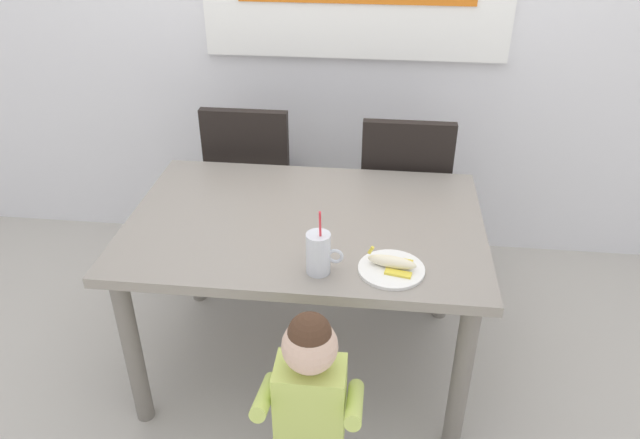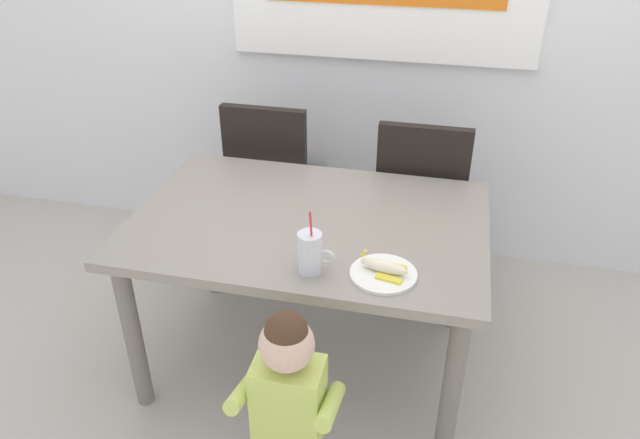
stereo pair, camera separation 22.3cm
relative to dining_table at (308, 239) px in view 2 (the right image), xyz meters
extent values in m
plane|color=#B7B2A8|center=(0.00, 0.00, -0.65)|extent=(24.00, 24.00, 0.00)
cube|color=gray|center=(0.00, 0.00, 0.08)|extent=(1.39, 0.94, 0.04)
cylinder|color=slate|center=(-0.62, -0.39, -0.30)|extent=(0.07, 0.07, 0.71)
cylinder|color=slate|center=(0.62, -0.39, -0.30)|extent=(0.07, 0.07, 0.71)
cylinder|color=slate|center=(-0.62, 0.39, -0.30)|extent=(0.07, 0.07, 0.71)
cylinder|color=slate|center=(0.62, 0.39, -0.30)|extent=(0.07, 0.07, 0.71)
cube|color=black|center=(-0.37, 0.79, -0.20)|extent=(0.44, 0.44, 0.06)
cube|color=black|center=(-0.37, 0.59, 0.07)|extent=(0.42, 0.05, 0.48)
cylinder|color=black|center=(-0.18, 0.98, -0.44)|extent=(0.04, 0.04, 0.42)
cylinder|color=black|center=(-0.56, 0.98, -0.44)|extent=(0.04, 0.04, 0.42)
cylinder|color=black|center=(-0.18, 0.60, -0.44)|extent=(0.04, 0.04, 0.42)
cylinder|color=black|center=(-0.56, 0.60, -0.44)|extent=(0.04, 0.04, 0.42)
cube|color=black|center=(0.40, 0.73, -0.20)|extent=(0.44, 0.44, 0.06)
cube|color=black|center=(0.40, 0.53, 0.07)|extent=(0.42, 0.05, 0.48)
cylinder|color=black|center=(0.59, 0.92, -0.44)|extent=(0.04, 0.04, 0.42)
cylinder|color=black|center=(0.21, 0.92, -0.44)|extent=(0.04, 0.04, 0.42)
cylinder|color=black|center=(0.59, 0.54, -0.44)|extent=(0.04, 0.04, 0.42)
cylinder|color=black|center=(0.21, 0.54, -0.44)|extent=(0.04, 0.04, 0.42)
cube|color=#C6DB66|center=(0.11, -0.69, -0.16)|extent=(0.22, 0.15, 0.30)
sphere|color=beige|center=(0.11, -0.69, 0.08)|extent=(0.17, 0.17, 0.17)
sphere|color=#472D1E|center=(0.11, -0.69, 0.12)|extent=(0.13, 0.13, 0.13)
cylinder|color=#C6DB66|center=(-0.03, -0.71, -0.13)|extent=(0.05, 0.24, 0.13)
cylinder|color=#C6DB66|center=(0.25, -0.71, -0.13)|extent=(0.05, 0.24, 0.13)
cylinder|color=silver|center=(0.09, -0.34, 0.17)|extent=(0.08, 0.08, 0.15)
cylinder|color=#8C6647|center=(0.09, -0.34, 0.14)|extent=(0.07, 0.07, 0.08)
torus|color=silver|center=(0.15, -0.34, 0.17)|extent=(0.06, 0.01, 0.06)
cylinder|color=#E5333F|center=(0.10, -0.35, 0.24)|extent=(0.01, 0.04, 0.22)
cylinder|color=white|center=(0.34, -0.31, 0.10)|extent=(0.23, 0.23, 0.01)
ellipsoid|color=#F4EAC6|center=(0.34, -0.30, 0.13)|extent=(0.18, 0.08, 0.04)
cube|color=yellow|center=(0.36, -0.34, 0.11)|extent=(0.09, 0.05, 0.01)
cube|color=yellow|center=(0.37, -0.27, 0.11)|extent=(0.09, 0.05, 0.01)
cylinder|color=yellow|center=(0.27, -0.29, 0.16)|extent=(0.03, 0.02, 0.03)
camera|label=1|loc=(0.28, -2.00, 1.30)|focal=33.64mm
camera|label=2|loc=(0.50, -1.96, 1.30)|focal=33.64mm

